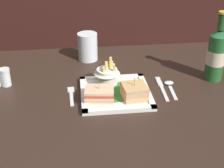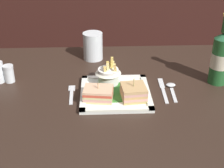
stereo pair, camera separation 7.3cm
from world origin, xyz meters
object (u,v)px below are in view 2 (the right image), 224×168
(square_plate, at_px, (115,93))
(fork, at_px, (72,93))
(beer_bottle, at_px, (221,57))
(sandwich_half_left, at_px, (98,94))
(fries_cup, at_px, (109,73))
(knife, at_px, (163,89))
(spoon, at_px, (171,87))
(pepper_shaker, at_px, (9,75))
(water_glass, at_px, (93,48))
(sandwich_half_right, at_px, (134,92))
(dining_table, at_px, (109,117))

(square_plate, height_order, fork, square_plate)
(beer_bottle, bearing_deg, fork, -173.42)
(sandwich_half_left, bearing_deg, fork, 149.22)
(fries_cup, relative_size, knife, 0.57)
(sandwich_half_left, bearing_deg, spoon, 16.33)
(beer_bottle, xyz_separation_m, knife, (-0.21, -0.05, -0.10))
(sandwich_half_left, height_order, knife, sandwich_half_left)
(pepper_shaker, bearing_deg, knife, -8.45)
(knife, bearing_deg, water_glass, 132.08)
(square_plate, distance_m, sandwich_half_left, 0.08)
(fork, xyz_separation_m, pepper_shaker, (-0.24, 0.10, 0.03))
(square_plate, relative_size, sandwich_half_right, 2.68)
(dining_table, height_order, beer_bottle, beer_bottle)
(fries_cup, xyz_separation_m, fork, (-0.14, -0.05, -0.05))
(dining_table, height_order, sandwich_half_left, sandwich_half_left)
(sandwich_half_left, bearing_deg, square_plate, 35.24)
(sandwich_half_left, xyz_separation_m, spoon, (0.27, 0.08, -0.03))
(sandwich_half_left, relative_size, spoon, 0.82)
(square_plate, bearing_deg, sandwich_half_left, -144.76)
(sandwich_half_left, distance_m, spoon, 0.28)
(sandwich_half_left, bearing_deg, fries_cup, 69.81)
(fork, relative_size, spoon, 1.00)
(sandwich_half_right, distance_m, spoon, 0.17)
(sandwich_half_left, height_order, spoon, sandwich_half_left)
(beer_bottle, xyz_separation_m, water_glass, (-0.47, 0.24, -0.05))
(sandwich_half_right, height_order, pepper_shaker, sandwich_half_right)
(fries_cup, bearing_deg, square_plate, -74.00)
(fork, distance_m, knife, 0.33)
(spoon, distance_m, pepper_shaker, 0.61)
(water_glass, bearing_deg, sandwich_half_left, -86.61)
(square_plate, height_order, water_glass, water_glass)
(fork, bearing_deg, sandwich_half_left, -30.78)
(fries_cup, distance_m, beer_bottle, 0.41)
(sandwich_half_right, bearing_deg, square_plate, 144.76)
(square_plate, xyz_separation_m, fork, (-0.16, 0.02, -0.01))
(knife, relative_size, spoon, 1.39)
(fork, bearing_deg, water_glass, 76.02)
(square_plate, distance_m, knife, 0.18)
(spoon, bearing_deg, square_plate, -170.12)
(square_plate, height_order, knife, square_plate)
(sandwich_half_left, height_order, sandwich_half_right, sandwich_half_right)
(beer_bottle, distance_m, pepper_shaker, 0.79)
(dining_table, xyz_separation_m, water_glass, (-0.06, 0.30, 0.16))
(beer_bottle, bearing_deg, sandwich_half_right, -159.97)
(knife, bearing_deg, beer_bottle, 12.30)
(square_plate, bearing_deg, spoon, 9.88)
(knife, bearing_deg, sandwich_half_left, -162.65)
(sandwich_half_left, height_order, pepper_shaker, sandwich_half_left)
(sandwich_half_left, relative_size, water_glass, 0.90)
(knife, distance_m, spoon, 0.03)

